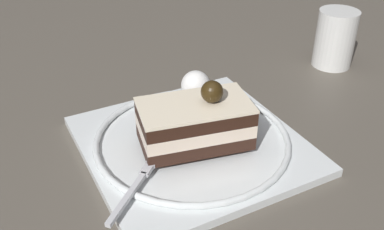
{
  "coord_description": "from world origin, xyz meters",
  "views": [
    {
      "loc": [
        0.4,
        -0.18,
        0.32
      ],
      "look_at": [
        -0.0,
        -0.02,
        0.05
      ],
      "focal_mm": 41.61,
      "sensor_mm": 36.0,
      "label": 1
    }
  ],
  "objects_px": {
    "fork": "(138,182)",
    "drink_glass_near": "(335,40)",
    "whipped_cream_dollop": "(196,85)",
    "cake_slice": "(195,122)",
    "dessert_plate": "(192,142)"
  },
  "relations": [
    {
      "from": "fork",
      "to": "drink_glass_near",
      "type": "height_order",
      "value": "drink_glass_near"
    },
    {
      "from": "dessert_plate",
      "to": "whipped_cream_dollop",
      "type": "bearing_deg",
      "value": 154.29
    },
    {
      "from": "whipped_cream_dollop",
      "to": "dessert_plate",
      "type": "bearing_deg",
      "value": -25.71
    },
    {
      "from": "whipped_cream_dollop",
      "to": "fork",
      "type": "height_order",
      "value": "whipped_cream_dollop"
    },
    {
      "from": "dessert_plate",
      "to": "whipped_cream_dollop",
      "type": "xyz_separation_m",
      "value": [
        -0.08,
        0.04,
        0.03
      ]
    },
    {
      "from": "cake_slice",
      "to": "drink_glass_near",
      "type": "relative_size",
      "value": 1.45
    },
    {
      "from": "dessert_plate",
      "to": "fork",
      "type": "bearing_deg",
      "value": -55.37
    },
    {
      "from": "dessert_plate",
      "to": "drink_glass_near",
      "type": "relative_size",
      "value": 2.93
    },
    {
      "from": "cake_slice",
      "to": "drink_glass_near",
      "type": "bearing_deg",
      "value": 114.56
    },
    {
      "from": "whipped_cream_dollop",
      "to": "drink_glass_near",
      "type": "relative_size",
      "value": 0.44
    },
    {
      "from": "dessert_plate",
      "to": "whipped_cream_dollop",
      "type": "height_order",
      "value": "whipped_cream_dollop"
    },
    {
      "from": "cake_slice",
      "to": "dessert_plate",
      "type": "bearing_deg",
      "value": 176.93
    },
    {
      "from": "fork",
      "to": "drink_glass_near",
      "type": "bearing_deg",
      "value": 115.56
    },
    {
      "from": "whipped_cream_dollop",
      "to": "drink_glass_near",
      "type": "xyz_separation_m",
      "value": [
        -0.05,
        0.26,
        0.0
      ]
    },
    {
      "from": "whipped_cream_dollop",
      "to": "fork",
      "type": "xyz_separation_m",
      "value": [
        0.14,
        -0.12,
        -0.02
      ]
    }
  ]
}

